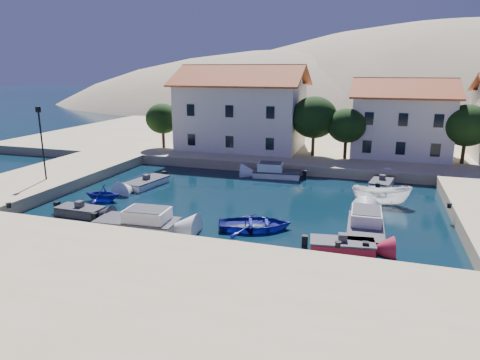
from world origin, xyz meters
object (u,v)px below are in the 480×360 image
(building_mid, at_px, (401,117))
(cabin_cruiser_south, at_px, (137,222))
(building_left, at_px, (242,106))
(cabin_cruiser_east, at_px, (366,227))
(rowboat_south, at_px, (255,229))
(boat_east, at_px, (380,205))
(lamppost, at_px, (41,136))

(building_mid, bearing_deg, cabin_cruiser_south, -122.73)
(building_mid, relative_size, cabin_cruiser_south, 1.89)
(building_left, height_order, cabin_cruiser_east, building_left)
(cabin_cruiser_south, height_order, rowboat_south, cabin_cruiser_south)
(building_left, relative_size, boat_east, 3.27)
(rowboat_south, xyz_separation_m, boat_east, (7.92, 8.03, 0.00))
(lamppost, distance_m, boat_east, 28.53)
(building_left, bearing_deg, rowboat_south, -70.40)
(building_left, distance_m, building_mid, 18.04)
(lamppost, xyz_separation_m, boat_east, (27.76, 4.61, -4.75))
(lamppost, distance_m, cabin_cruiser_south, 14.25)
(building_mid, bearing_deg, boat_east, -96.07)
(cabin_cruiser_south, bearing_deg, boat_east, 30.27)
(building_mid, xyz_separation_m, cabin_cruiser_east, (-2.68, -23.22, -4.75))
(lamppost, relative_size, cabin_cruiser_east, 1.11)
(building_mid, distance_m, cabin_cruiser_south, 32.10)
(building_left, distance_m, boat_east, 23.16)
(cabin_cruiser_south, relative_size, rowboat_south, 1.15)
(building_mid, relative_size, rowboat_south, 2.18)
(building_left, bearing_deg, cabin_cruiser_south, -88.14)
(lamppost, relative_size, cabin_cruiser_south, 1.12)
(cabin_cruiser_south, distance_m, boat_east, 18.56)
(boat_east, bearing_deg, building_mid, -10.25)
(building_left, height_order, lamppost, building_left)
(cabin_cruiser_south, bearing_deg, lamppost, 151.67)
(building_mid, relative_size, boat_east, 2.34)
(cabin_cruiser_east, relative_size, boat_east, 1.25)
(building_left, relative_size, rowboat_south, 3.05)
(lamppost, relative_size, rowboat_south, 1.29)
(building_mid, height_order, cabin_cruiser_south, building_mid)
(cabin_cruiser_south, xyz_separation_m, rowboat_south, (7.51, 2.28, -0.48))
(building_mid, relative_size, cabin_cruiser_east, 1.87)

